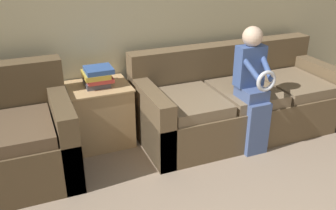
{
  "coord_description": "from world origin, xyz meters",
  "views": [
    {
      "loc": [
        -1.22,
        -0.81,
        1.98
      ],
      "look_at": [
        -0.18,
        1.72,
        0.72
      ],
      "focal_mm": 40.0,
      "sensor_mm": 36.0,
      "label": 1
    }
  ],
  "objects": [
    {
      "name": "wall_back",
      "position": [
        0.0,
        2.89,
        1.27
      ],
      "size": [
        7.77,
        0.06,
        2.55
      ],
      "color": "beige",
      "rests_on": "ground_plane"
    },
    {
      "name": "couch_main",
      "position": [
        0.88,
        2.33,
        0.31
      ],
      "size": [
        2.2,
        0.96,
        0.88
      ],
      "color": "brown",
      "rests_on": "ground_plane"
    },
    {
      "name": "child_left_seated",
      "position": [
        0.78,
        1.93,
        0.68
      ],
      "size": [
        0.28,
        0.38,
        1.21
      ],
      "color": "#475B8E",
      "rests_on": "ground_plane"
    },
    {
      "name": "side_shelf",
      "position": [
        -0.56,
        2.58,
        0.32
      ],
      "size": [
        0.6,
        0.51,
        0.63
      ],
      "color": "tan",
      "rests_on": "ground_plane"
    },
    {
      "name": "book_stack",
      "position": [
        -0.57,
        2.58,
        0.72
      ],
      "size": [
        0.28,
        0.28,
        0.19
      ],
      "color": "#4C4C56",
      "rests_on": "side_shelf"
    }
  ]
}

